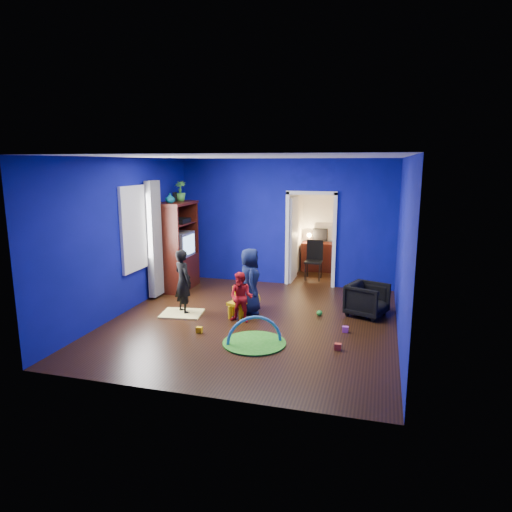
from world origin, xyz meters
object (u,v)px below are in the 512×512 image
(kid_chair, at_px, (237,304))
(tv_armoire, at_px, (178,246))
(vase, at_px, (170,198))
(armchair, at_px, (367,300))
(child_navy, at_px, (250,281))
(toddler_red, at_px, (241,297))
(play_mat, at_px, (254,343))
(hopper_ball, at_px, (251,299))
(study_desk, at_px, (319,257))
(folding_chair, at_px, (313,261))
(child_black, at_px, (183,282))
(crt_tv, at_px, (179,244))

(kid_chair, bearing_deg, tv_armoire, 157.81)
(tv_armoire, bearing_deg, vase, -90.00)
(armchair, relative_size, child_navy, 0.54)
(toddler_red, xyz_separation_m, play_mat, (0.50, -0.91, -0.44))
(toddler_red, bearing_deg, hopper_ball, 96.15)
(vase, xyz_separation_m, study_desk, (2.81, 2.89, -1.69))
(study_desk, distance_m, folding_chair, 0.96)
(kid_chair, relative_size, study_desk, 0.57)
(child_black, distance_m, kid_chair, 1.11)
(tv_armoire, distance_m, study_desk, 3.87)
(child_navy, relative_size, tv_armoire, 0.64)
(armchair, xyz_separation_m, play_mat, (-1.65, -1.87, -0.29))
(armchair, relative_size, play_mat, 0.68)
(child_navy, bearing_deg, vase, 44.50)
(armchair, relative_size, child_black, 0.55)
(armchair, height_order, toddler_red, toddler_red)
(armchair, bearing_deg, vase, 104.52)
(armchair, bearing_deg, child_navy, 122.35)
(folding_chair, bearing_deg, armchair, -60.57)
(child_navy, height_order, vase, vase)
(tv_armoire, xyz_separation_m, folding_chair, (2.81, 1.63, -0.52))
(crt_tv, bearing_deg, vase, -97.59)
(kid_chair, bearing_deg, hopper_ball, 96.95)
(crt_tv, bearing_deg, play_mat, -46.97)
(vase, height_order, hopper_ball, vase)
(child_navy, relative_size, crt_tv, 1.78)
(vase, distance_m, study_desk, 4.37)
(vase, relative_size, crt_tv, 0.30)
(crt_tv, bearing_deg, child_navy, -31.36)
(play_mat, bearing_deg, kid_chair, 120.18)
(kid_chair, bearing_deg, toddler_red, -35.84)
(child_navy, bearing_deg, crt_tv, 37.35)
(toddler_red, xyz_separation_m, vase, (-2.02, 1.44, 1.61))
(play_mat, height_order, folding_chair, folding_chair)
(play_mat, distance_m, study_desk, 5.27)
(child_navy, relative_size, play_mat, 1.24)
(child_black, bearing_deg, folding_chair, -85.56)
(folding_chair, bearing_deg, vase, -145.55)
(armchair, height_order, tv_armoire, tv_armoire)
(toddler_red, bearing_deg, play_mat, -58.49)
(child_navy, relative_size, folding_chair, 1.35)
(hopper_ball, relative_size, kid_chair, 0.73)
(play_mat, height_order, study_desk, study_desk)
(play_mat, xyz_separation_m, folding_chair, (0.29, 4.29, 0.45))
(tv_armoire, height_order, play_mat, tv_armoire)
(crt_tv, xyz_separation_m, hopper_ball, (1.94, -0.96, -0.84))
(tv_armoire, height_order, study_desk, tv_armoire)
(child_navy, xyz_separation_m, play_mat, (0.49, -1.45, -0.61))
(vase, distance_m, crt_tv, 1.09)
(hopper_ball, relative_size, folding_chair, 0.40)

